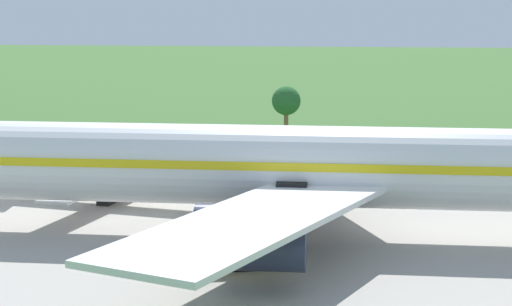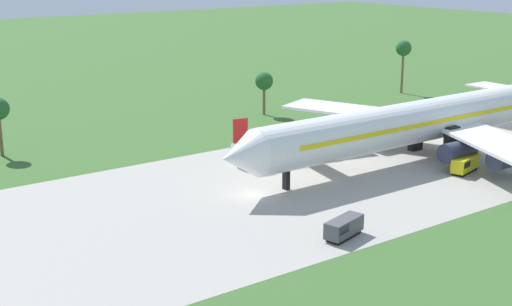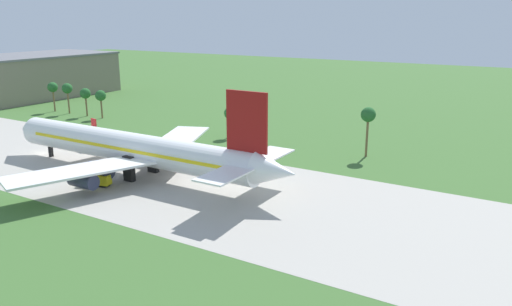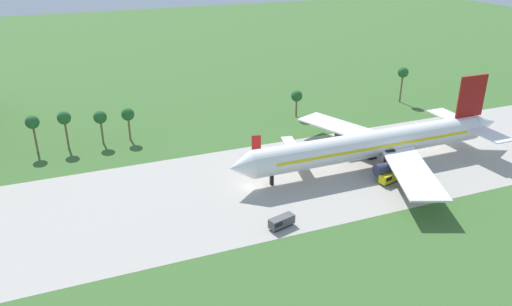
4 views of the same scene
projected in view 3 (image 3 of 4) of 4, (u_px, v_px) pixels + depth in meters
The scene contains 7 objects.
ground_plane at pixel (41, 153), 125.76m from camera, with size 600.00×600.00×0.00m, color #3D662D.
taxiway_strip at pixel (41, 153), 125.76m from camera, with size 320.00×44.00×0.02m.
jet_airliner at pixel (135, 149), 106.67m from camera, with size 77.44×57.54×20.50m.
regional_aircraft at pixel (116, 144), 125.13m from camera, with size 22.90×20.77×7.47m.
fuel_truck at pixel (95, 179), 101.40m from camera, with size 6.34×3.53×2.43m.
terminal_building at pixel (38, 75), 215.02m from camera, with size 36.72×61.20×17.68m.
palm_tree_row at pixel (136, 98), 158.62m from camera, with size 120.56×3.60×12.29m.
Camera 3 is at (109.20, -75.68, 33.36)m, focal length 35.00 mm.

